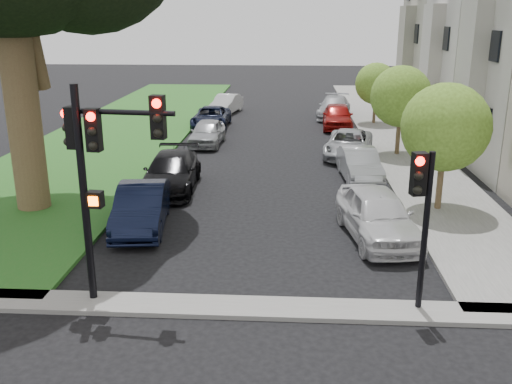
# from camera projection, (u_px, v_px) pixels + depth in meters

# --- Properties ---
(ground) EXTENTS (140.00, 140.00, 0.00)m
(ground) POSITION_uv_depth(u_px,v_px,m) (241.00, 358.00, 11.61)
(ground) COLOR black
(ground) RESTS_ON ground
(grass_strip) EXTENTS (8.00, 44.00, 0.12)m
(grass_strip) POSITION_uv_depth(u_px,v_px,m) (129.00, 127.00, 34.98)
(grass_strip) COLOR #326325
(grass_strip) RESTS_ON ground
(sidewalk_right) EXTENTS (3.50, 44.00, 0.12)m
(sidewalk_right) POSITION_uv_depth(u_px,v_px,m) (388.00, 131.00, 34.07)
(sidewalk_right) COLOR slate
(sidewalk_right) RESTS_ON ground
(sidewalk_cross) EXTENTS (60.00, 1.00, 0.12)m
(sidewalk_cross) POSITION_uv_depth(u_px,v_px,m) (248.00, 308.00, 13.50)
(sidewalk_cross) COLOR slate
(sidewalk_cross) RESTS_ON ground
(house_c) EXTENTS (7.70, 7.55, 15.97)m
(house_c) POSITION_uv_depth(u_px,v_px,m) (506.00, 10.00, 30.73)
(house_c) COLOR #A8988E
(house_c) RESTS_ON ground
(house_d) EXTENTS (7.70, 7.55, 15.97)m
(house_d) POSITION_uv_depth(u_px,v_px,m) (466.00, 11.00, 37.88)
(house_d) COLOR gray
(house_d) RESTS_ON ground
(small_tree_a) EXTENTS (3.03, 3.03, 4.54)m
(small_tree_a) POSITION_uv_depth(u_px,v_px,m) (445.00, 127.00, 19.41)
(small_tree_a) COLOR brown
(small_tree_a) RESTS_ON ground
(small_tree_b) EXTENTS (2.94, 2.94, 4.41)m
(small_tree_b) POSITION_uv_depth(u_px,v_px,m) (401.00, 96.00, 27.33)
(small_tree_b) COLOR brown
(small_tree_b) RESTS_ON ground
(small_tree_c) EXTENTS (2.58, 2.58, 3.87)m
(small_tree_c) POSITION_uv_depth(u_px,v_px,m) (376.00, 84.00, 35.46)
(small_tree_c) COLOR brown
(small_tree_c) RESTS_ON ground
(traffic_signal_main) EXTENTS (2.57, 0.67, 5.26)m
(traffic_signal_main) POSITION_uv_depth(u_px,v_px,m) (99.00, 157.00, 12.85)
(traffic_signal_main) COLOR black
(traffic_signal_main) RESTS_ON ground
(traffic_signal_secondary) EXTENTS (0.52, 0.42, 3.87)m
(traffic_signal_secondary) POSITION_uv_depth(u_px,v_px,m) (422.00, 203.00, 12.67)
(traffic_signal_secondary) COLOR black
(traffic_signal_secondary) RESTS_ON ground
(car_parked_0) EXTENTS (2.54, 4.83, 1.57)m
(car_parked_0) POSITION_uv_depth(u_px,v_px,m) (377.00, 215.00, 17.61)
(car_parked_0) COLOR silver
(car_parked_0) RESTS_ON ground
(car_parked_1) EXTENTS (1.70, 4.11, 1.32)m
(car_parked_1) POSITION_uv_depth(u_px,v_px,m) (360.00, 165.00, 23.96)
(car_parked_1) COLOR #999BA0
(car_parked_1) RESTS_ON ground
(car_parked_2) EXTENTS (2.94, 4.92, 1.28)m
(car_parked_2) POSITION_uv_depth(u_px,v_px,m) (349.00, 144.00, 27.92)
(car_parked_2) COLOR #999BA0
(car_parked_2) RESTS_ON ground
(car_parked_3) EXTENTS (1.97, 4.50, 1.51)m
(car_parked_3) POSITION_uv_depth(u_px,v_px,m) (338.00, 116.00, 34.84)
(car_parked_3) COLOR maroon
(car_parked_3) RESTS_ON ground
(car_parked_4) EXTENTS (2.71, 5.16, 1.43)m
(car_parked_4) POSITION_uv_depth(u_px,v_px,m) (334.00, 107.00, 38.37)
(car_parked_4) COLOR #999BA0
(car_parked_4) RESTS_ON ground
(car_parked_5) EXTENTS (2.04, 4.50, 1.43)m
(car_parked_5) POSITION_uv_depth(u_px,v_px,m) (141.00, 207.00, 18.49)
(car_parked_5) COLOR black
(car_parked_5) RESTS_ON ground
(car_parked_6) EXTENTS (2.20, 5.00, 1.43)m
(car_parked_6) POSITION_uv_depth(u_px,v_px,m) (171.00, 172.00, 22.61)
(car_parked_6) COLOR black
(car_parked_6) RESTS_ON ground
(car_parked_7) EXTENTS (1.75, 4.02, 1.35)m
(car_parked_7) POSITION_uv_depth(u_px,v_px,m) (207.00, 133.00, 30.39)
(car_parked_7) COLOR #999BA0
(car_parked_7) RESTS_ON ground
(car_parked_8) EXTENTS (2.11, 4.58, 1.27)m
(car_parked_8) POSITION_uv_depth(u_px,v_px,m) (211.00, 117.00, 35.08)
(car_parked_8) COLOR black
(car_parked_8) RESTS_ON ground
(car_parked_9) EXTENTS (2.15, 4.17, 1.31)m
(car_parked_9) POSITION_uv_depth(u_px,v_px,m) (226.00, 104.00, 40.18)
(car_parked_9) COLOR silver
(car_parked_9) RESTS_ON ground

